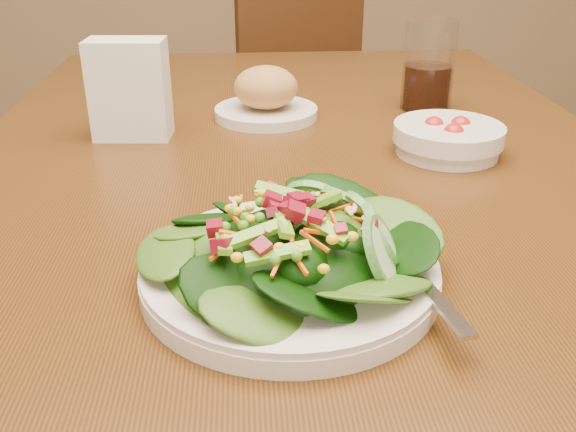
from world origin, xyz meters
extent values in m
cube|color=#512C10|center=(0.00, 0.00, 0.73)|extent=(0.90, 1.40, 0.04)
cylinder|color=#391F10|center=(-0.39, 0.64, 0.35)|extent=(0.07, 0.07, 0.71)
cylinder|color=#391F10|center=(0.39, 0.64, 0.35)|extent=(0.07, 0.07, 0.71)
cube|color=#391F10|center=(0.03, 1.18, 0.39)|extent=(0.49, 0.49, 0.04)
cylinder|color=#391F10|center=(0.13, 1.39, 0.19)|extent=(0.04, 0.04, 0.38)
cylinder|color=#391F10|center=(-0.18, 1.28, 0.19)|extent=(0.04, 0.04, 0.38)
cylinder|color=#391F10|center=(0.24, 1.08, 0.19)|extent=(0.04, 0.04, 0.38)
cylinder|color=#391F10|center=(-0.07, 0.97, 0.19)|extent=(0.04, 0.04, 0.38)
cube|color=#391F10|center=(0.09, 1.01, 0.62)|extent=(0.35, 0.15, 0.42)
cylinder|color=silver|center=(-0.04, -0.28, 0.76)|extent=(0.26, 0.26, 0.02)
ellipsoid|color=black|center=(-0.04, -0.28, 0.79)|extent=(0.18, 0.18, 0.04)
cube|color=silver|center=(0.07, -0.31, 0.77)|extent=(0.05, 0.18, 0.01)
cylinder|color=silver|center=(-0.04, 0.21, 0.76)|extent=(0.16, 0.16, 0.02)
ellipsoid|color=#A87B48|center=(-0.04, 0.21, 0.80)|extent=(0.10, 0.10, 0.06)
cylinder|color=silver|center=(0.20, 0.03, 0.77)|extent=(0.14, 0.14, 0.04)
sphere|color=red|center=(0.21, 0.04, 0.78)|extent=(0.03, 0.03, 0.03)
sphere|color=red|center=(0.18, 0.04, 0.78)|extent=(0.03, 0.03, 0.03)
sphere|color=red|center=(0.20, 0.01, 0.78)|extent=(0.03, 0.03, 0.03)
cylinder|color=silver|center=(0.22, 0.24, 0.82)|extent=(0.08, 0.08, 0.14)
cylinder|color=black|center=(0.22, 0.24, 0.79)|extent=(0.07, 0.07, 0.07)
cube|color=white|center=(-0.23, 0.13, 0.82)|extent=(0.11, 0.07, 0.14)
cube|color=white|center=(-0.23, 0.13, 0.83)|extent=(0.09, 0.05, 0.12)
camera|label=1|loc=(-0.07, -0.76, 1.05)|focal=40.00mm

